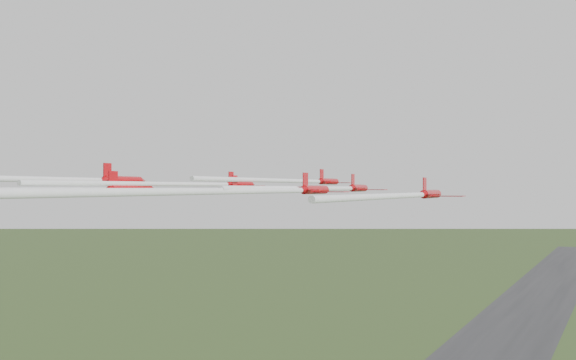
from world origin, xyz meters
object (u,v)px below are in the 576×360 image
at_px(jet_row3_right, 411,195).
at_px(jet_row4_left, 40,190).
at_px(jet_lead, 302,181).
at_px(jet_row4_right, 246,191).
at_px(jet_row3_mid, 214,190).
at_px(jet_row2_left, 199,184).
at_px(jet_row2_right, 335,188).
at_px(jet_row3_left, 76,180).

distance_m(jet_row3_right, jet_row4_left, 39.66).
distance_m(jet_lead, jet_row4_left, 49.50).
distance_m(jet_lead, jet_row4_right, 50.55).
height_order(jet_row3_mid, jet_row4_right, jet_row4_right).
bearing_deg(jet_row4_right, jet_row4_left, 178.05).
bearing_deg(jet_row2_left, jet_row3_mid, -56.20).
bearing_deg(jet_row3_right, jet_lead, 132.76).
relative_size(jet_row2_right, jet_row4_right, 0.84).
bearing_deg(jet_row3_mid, jet_row2_left, 120.88).
height_order(jet_row2_right, jet_row3_left, jet_row3_left).
distance_m(jet_lead, jet_row2_left, 17.89).
relative_size(jet_row3_mid, jet_row4_right, 0.65).
relative_size(jet_lead, jet_row3_right, 1.13).
bearing_deg(jet_lead, jet_row4_left, -101.23).
bearing_deg(jet_row3_left, jet_row4_right, -33.12).
bearing_deg(jet_lead, jet_row4_right, -75.09).
xyz_separation_m(jet_row2_left, jet_row3_right, (33.64, -8.79, -1.32)).
height_order(jet_row3_right, jet_row4_right, jet_row4_right).
distance_m(jet_row3_mid, jet_row4_left, 21.18).
xyz_separation_m(jet_row3_right, jet_row4_right, (-8.10, -23.96, 0.57)).
bearing_deg(jet_row4_right, jet_row2_right, 92.50).
xyz_separation_m(jet_row4_left, jet_row4_right, (22.61, 1.14, 0.01)).
relative_size(jet_lead, jet_row3_left, 1.03).
height_order(jet_lead, jet_row3_right, jet_lead).
bearing_deg(jet_row3_left, jet_row2_left, 60.05).
distance_m(jet_row2_right, jet_row3_left, 32.72).
height_order(jet_lead, jet_row4_right, jet_lead).
xyz_separation_m(jet_row2_left, jet_row4_left, (2.93, -33.88, -0.76)).
relative_size(jet_row3_left, jet_row3_mid, 1.21).
xyz_separation_m(jet_row2_left, jet_row3_mid, (11.23, -14.39, -0.83)).
bearing_deg(jet_row4_left, jet_row2_left, 88.39).
relative_size(jet_row3_left, jet_row4_left, 0.81).
bearing_deg(jet_row3_mid, jet_row3_right, 6.94).
xyz_separation_m(jet_lead, jet_row3_mid, (1.76, -29.56, -1.37)).
bearing_deg(jet_lead, jet_row2_right, -58.02).
xyz_separation_m(jet_row3_left, jet_row4_right, (32.57, -15.15, -1.25)).
distance_m(jet_row2_right, jet_row3_mid, 16.36).
bearing_deg(jet_row4_left, jet_lead, 75.85).
bearing_deg(jet_row2_left, jet_row2_right, -8.65).
height_order(jet_row3_left, jet_row3_right, jet_row3_left).
xyz_separation_m(jet_row3_left, jet_row3_right, (40.67, 8.81, -1.82)).
bearing_deg(jet_row3_mid, jet_row2_right, 43.81).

